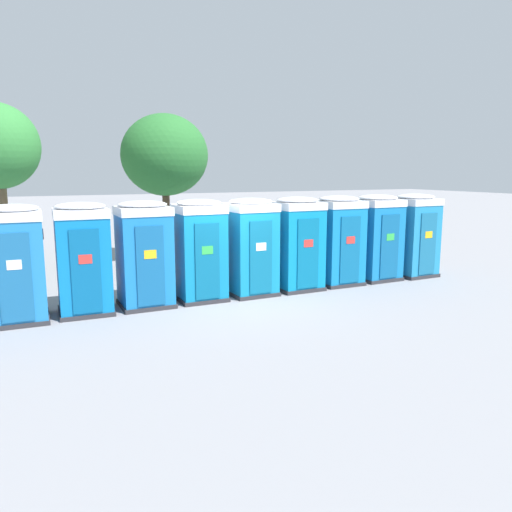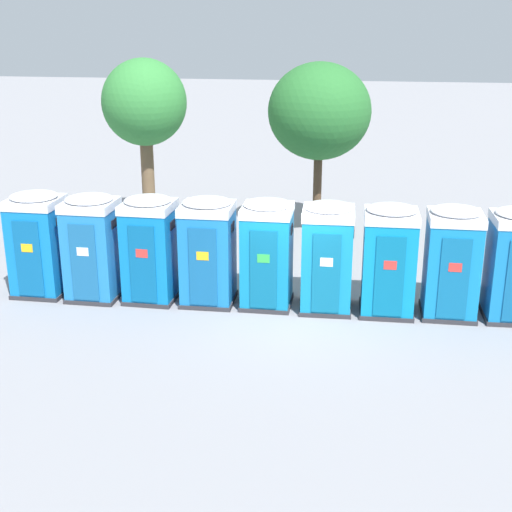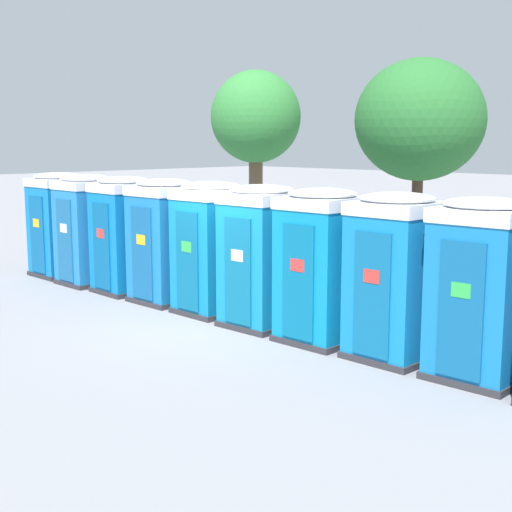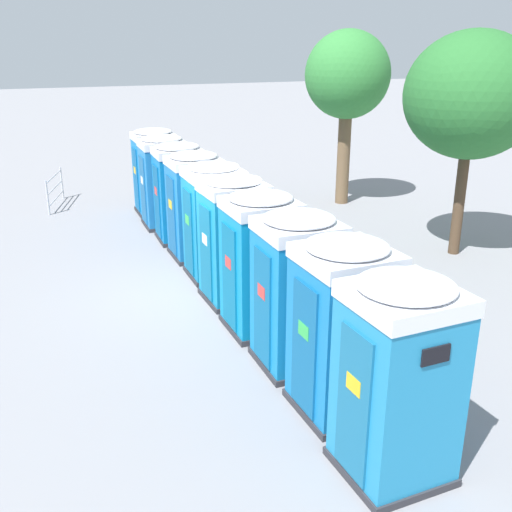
% 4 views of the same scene
% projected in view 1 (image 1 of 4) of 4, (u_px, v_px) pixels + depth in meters
% --- Properties ---
extents(ground_plane, '(120.00, 120.00, 0.00)m').
position_uv_depth(ground_plane, '(232.00, 300.00, 12.60)').
color(ground_plane, gray).
extents(portapotty_1, '(1.21, 1.21, 2.54)m').
position_uv_depth(portapotty_1, '(15.00, 263.00, 10.61)').
color(portapotty_1, '#2D2D33').
rests_on(portapotty_1, ground).
extents(portapotty_2, '(1.21, 1.23, 2.54)m').
position_uv_depth(portapotty_2, '(83.00, 258.00, 11.26)').
color(portapotty_2, '#2D2D33').
rests_on(portapotty_2, ground).
extents(portapotty_3, '(1.23, 1.21, 2.54)m').
position_uv_depth(portapotty_3, '(144.00, 254.00, 11.87)').
color(portapotty_3, '#2D2D33').
rests_on(portapotty_3, ground).
extents(portapotty_4, '(1.17, 1.21, 2.54)m').
position_uv_depth(portapotty_4, '(200.00, 250.00, 12.48)').
color(portapotty_4, '#2D2D33').
rests_on(portapotty_4, ground).
extents(portapotty_5, '(1.22, 1.23, 2.54)m').
position_uv_depth(portapotty_5, '(251.00, 246.00, 13.02)').
color(portapotty_5, '#2D2D33').
rests_on(portapotty_5, ground).
extents(portapotty_6, '(1.23, 1.22, 2.54)m').
position_uv_depth(portapotty_6, '(297.00, 243.00, 13.61)').
color(portapotty_6, '#2D2D33').
rests_on(portapotty_6, ground).
extents(portapotty_7, '(1.21, 1.21, 2.54)m').
position_uv_depth(portapotty_7, '(338.00, 240.00, 14.24)').
color(portapotty_7, '#2D2D33').
rests_on(portapotty_7, ground).
extents(portapotty_8, '(1.26, 1.23, 2.54)m').
position_uv_depth(portapotty_8, '(377.00, 237.00, 14.85)').
color(portapotty_8, '#2D2D33').
rests_on(portapotty_8, ground).
extents(portapotty_9, '(1.24, 1.24, 2.54)m').
position_uv_depth(portapotty_9, '(414.00, 235.00, 15.38)').
color(portapotty_9, '#2D2D33').
rests_on(portapotty_9, ground).
extents(street_tree_0, '(3.07, 3.07, 5.22)m').
position_uv_depth(street_tree_0, '(165.00, 155.00, 17.68)').
color(street_tree_0, '#4C3826').
rests_on(street_tree_0, ground).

